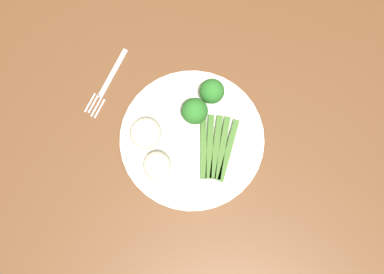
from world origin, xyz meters
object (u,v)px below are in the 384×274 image
object	(u,v)px
asparagus_bundle	(216,148)
fork	(107,83)
plate	(192,138)
broccoli_front_left	(195,111)
broccoli_right	(212,91)
cauliflower_edge	(157,166)
cauliflower_front	(146,133)
dining_table	(172,137)

from	to	relation	value
asparagus_bundle	fork	distance (m)	0.27
plate	broccoli_front_left	size ratio (longest dim) A/B	4.54
asparagus_bundle	broccoli_front_left	world-z (taller)	broccoli_front_left
asparagus_bundle	broccoli_right	xyz separation A→B (m)	(0.04, -0.10, 0.03)
plate	cauliflower_edge	size ratio (longest dim) A/B	5.34
cauliflower_edge	cauliflower_front	xyz separation A→B (m)	(0.04, -0.05, 0.00)
asparagus_bundle	broccoli_right	distance (m)	0.11
broccoli_right	cauliflower_edge	size ratio (longest dim) A/B	1.12
dining_table	plate	world-z (taller)	plate
broccoli_right	cauliflower_edge	xyz separation A→B (m)	(0.06, 0.17, -0.01)
cauliflower_front	fork	bearing A→B (deg)	-37.96
asparagus_bundle	cauliflower_edge	bearing A→B (deg)	116.89
broccoli_front_left	plate	bearing A→B (deg)	98.67
asparagus_bundle	fork	size ratio (longest dim) A/B	0.81
asparagus_bundle	broccoli_front_left	size ratio (longest dim) A/B	2.10
broccoli_right	fork	bearing A→B (deg)	5.81
plate	asparagus_bundle	xyz separation A→B (m)	(-0.05, 0.01, 0.01)
plate	cauliflower_edge	distance (m)	0.10
plate	fork	bearing A→B (deg)	-18.91
fork	cauliflower_front	bearing A→B (deg)	61.43
broccoli_front_left	cauliflower_edge	size ratio (longest dim) A/B	1.17
broccoli_front_left	fork	xyz separation A→B (m)	(0.20, -0.03, -0.05)
asparagus_bundle	broccoli_right	world-z (taller)	broccoli_right
asparagus_bundle	cauliflower_front	xyz separation A→B (m)	(0.14, 0.01, 0.03)
asparagus_bundle	broccoli_right	size ratio (longest dim) A/B	2.20
fork	asparagus_bundle	bearing A→B (deg)	82.34
plate	dining_table	bearing A→B (deg)	-19.61
plate	cauliflower_edge	world-z (taller)	cauliflower_edge
broccoli_right	broccoli_front_left	bearing A→B (deg)	65.82
broccoli_right	fork	xyz separation A→B (m)	(0.22, 0.02, -0.05)
broccoli_right	fork	distance (m)	0.23
plate	cauliflower_front	xyz separation A→B (m)	(0.09, 0.02, 0.04)
broccoli_right	plate	bearing A→B (deg)	80.57
asparagus_bundle	fork	world-z (taller)	asparagus_bundle
dining_table	cauliflower_front	world-z (taller)	cauliflower_front
plate	fork	xyz separation A→B (m)	(0.21, -0.07, -0.01)
dining_table	asparagus_bundle	world-z (taller)	asparagus_bundle
cauliflower_front	fork	distance (m)	0.16
dining_table	cauliflower_edge	xyz separation A→B (m)	(-0.01, 0.10, 0.15)
dining_table	broccoli_right	world-z (taller)	broccoli_right
dining_table	asparagus_bundle	xyz separation A→B (m)	(-0.11, 0.03, 0.13)
cauliflower_front	fork	size ratio (longest dim) A/B	0.37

